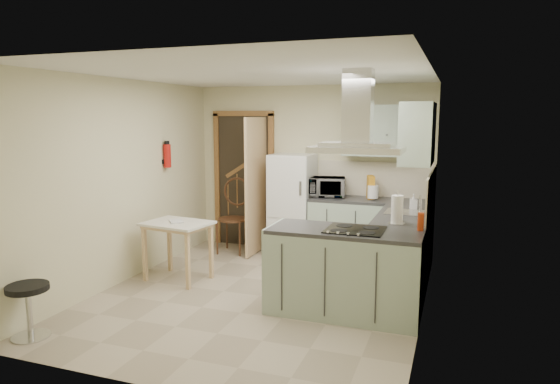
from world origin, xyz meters
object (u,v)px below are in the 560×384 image
at_px(extractor_hood, 357,149).
at_px(microwave, 327,187).
at_px(fridge, 292,205).
at_px(drop_leaf_table, 178,251).
at_px(bentwood_chair, 233,219).
at_px(stool, 29,311).
at_px(peninsula, 345,272).

bearing_deg(extractor_hood, microwave, 112.01).
xyz_separation_m(fridge, drop_leaf_table, (-0.98, -1.60, -0.38)).
bearing_deg(bentwood_chair, stool, -101.37).
height_order(fridge, microwave, fridge).
bearing_deg(stool, drop_leaf_table, 77.47).
bearing_deg(peninsula, stool, -149.61).
distance_m(fridge, stool, 3.83).
relative_size(fridge, drop_leaf_table, 1.90).
relative_size(bentwood_chair, stool, 2.00).
bearing_deg(fridge, extractor_hood, -56.21).
bearing_deg(fridge, stool, -111.81).
distance_m(peninsula, extractor_hood, 1.27).
distance_m(drop_leaf_table, stool, 1.97).
xyz_separation_m(peninsula, bentwood_chair, (-2.10, 1.78, 0.06)).
xyz_separation_m(stool, microwave, (1.93, 3.54, 0.78)).
distance_m(fridge, bentwood_chair, 0.93).
xyz_separation_m(peninsula, microwave, (-0.71, 2.00, 0.59)).
distance_m(peninsula, microwave, 2.20).
distance_m(extractor_hood, bentwood_chair, 3.08).
distance_m(fridge, peninsula, 2.35).
bearing_deg(stool, microwave, 61.43).
height_order(extractor_hood, stool, extractor_hood).
bearing_deg(bentwood_chair, peninsula, -42.49).
relative_size(bentwood_chair, microwave, 2.02).
height_order(extractor_hood, bentwood_chair, extractor_hood).
xyz_separation_m(drop_leaf_table, bentwood_chair, (0.10, 1.40, 0.14)).
bearing_deg(peninsula, extractor_hood, 0.00).
relative_size(fridge, microwave, 2.97).
bearing_deg(stool, bentwood_chair, 80.91).
relative_size(peninsula, bentwood_chair, 1.52).
bearing_deg(drop_leaf_table, extractor_hood, -1.40).
xyz_separation_m(bentwood_chair, stool, (-0.53, -3.32, -0.25)).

